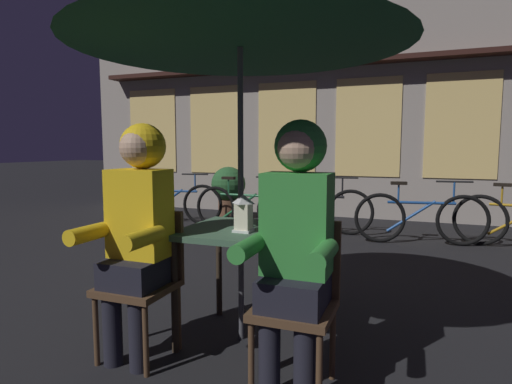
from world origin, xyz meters
TOP-DOWN VIEW (x-y plane):
  - ground_plane at (0.00, 0.00)m, footprint 60.00×60.00m
  - cafe_table at (0.00, 0.00)m, footprint 0.72×0.72m
  - patio_umbrella at (0.00, 0.00)m, footprint 2.10×2.10m
  - lantern at (0.06, -0.10)m, footprint 0.11×0.11m
  - chair_left at (-0.48, -0.37)m, footprint 0.40×0.40m
  - chair_right at (0.48, -0.37)m, footprint 0.40×0.40m
  - person_left_hooded at (-0.48, -0.43)m, footprint 0.45×0.56m
  - person_right_hooded at (0.48, -0.43)m, footprint 0.45×0.56m
  - shopfront_building at (-0.49, 5.40)m, footprint 10.00×0.93m
  - bicycle_nearest at (-2.67, 3.43)m, footprint 1.66×0.37m
  - bicycle_second at (-1.32, 3.30)m, footprint 1.68×0.10m
  - bicycle_third at (-0.31, 3.52)m, footprint 1.67×0.25m
  - bicycle_fourth at (1.13, 3.32)m, footprint 1.66×0.33m
  - potted_plant at (-2.01, 4.20)m, footprint 0.60×0.60m

SIDE VIEW (x-z plane):
  - ground_plane at x=0.00m, z-range 0.00..0.00m
  - bicycle_nearest at x=-2.67m, z-range -0.07..0.77m
  - bicycle_second at x=-1.32m, z-range -0.07..0.77m
  - bicycle_third at x=-0.31m, z-range -0.07..0.77m
  - bicycle_fourth at x=1.13m, z-range -0.07..0.77m
  - chair_left at x=-0.48m, z-range 0.05..0.92m
  - chair_right at x=0.48m, z-range 0.05..0.92m
  - potted_plant at x=-2.01m, z-range 0.08..1.00m
  - cafe_table at x=0.00m, z-range 0.27..1.01m
  - person_left_hooded at x=-0.48m, z-range 0.15..1.55m
  - person_right_hooded at x=0.48m, z-range 0.15..1.55m
  - lantern at x=0.06m, z-range 0.75..0.98m
  - patio_umbrella at x=0.00m, z-range 0.90..3.21m
  - shopfront_building at x=-0.49m, z-range -0.01..6.19m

